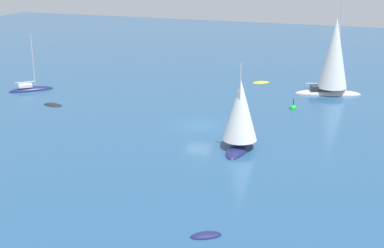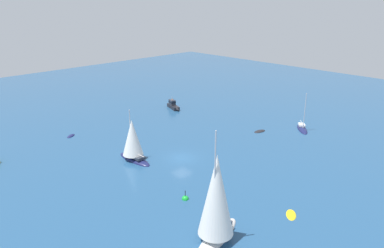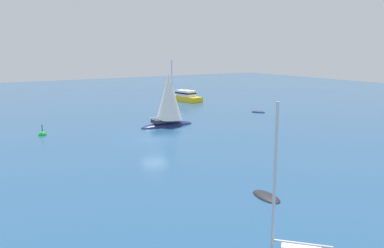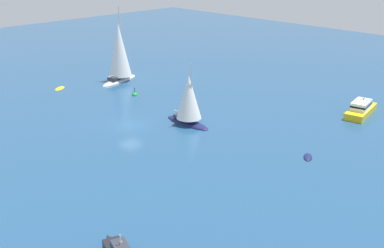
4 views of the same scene
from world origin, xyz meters
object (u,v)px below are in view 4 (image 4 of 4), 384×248
sloop (188,103)px  sailboat (119,54)px  powerboat (361,109)px  skiff_2 (60,89)px  skiff (308,158)px  channel_buoy (135,95)px

sloop → sailboat: size_ratio=0.66×
powerboat → skiff_2: size_ratio=3.36×
skiff_2 → sailboat: size_ratio=0.20×
skiff → powerboat: bearing=-23.2°
skiff → channel_buoy: bearing=57.3°
skiff → sailboat: sailboat is taller
channel_buoy → skiff_2: bearing=119.2°
skiff_2 → channel_buoy: bearing=-94.5°
skiff → sailboat: bearing=52.5°
skiff_2 → powerboat: bearing=-93.6°
sloop → channel_buoy: bearing=169.2°
skiff → skiff_2: skiff is taller
powerboat → sloop: size_ratio=1.04×
powerboat → skiff_2: powerboat is taller
channel_buoy → sloop: bearing=-100.2°
sloop → skiff_2: (-3.53, 24.39, -2.71)m
powerboat → sloop: bearing=133.9°
powerboat → skiff: size_ratio=3.94×
powerboat → skiff_2: 43.33m
skiff → channel_buoy: 29.21m
sloop → sailboat: bearing=164.6°
powerboat → skiff: bearing=178.1°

